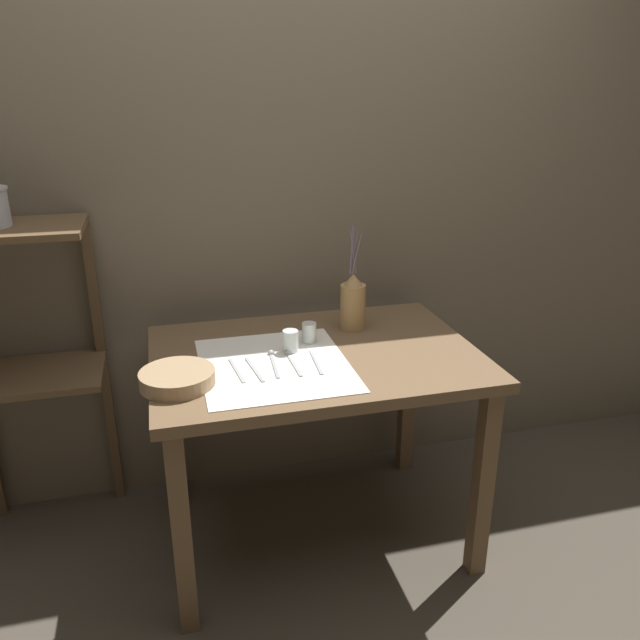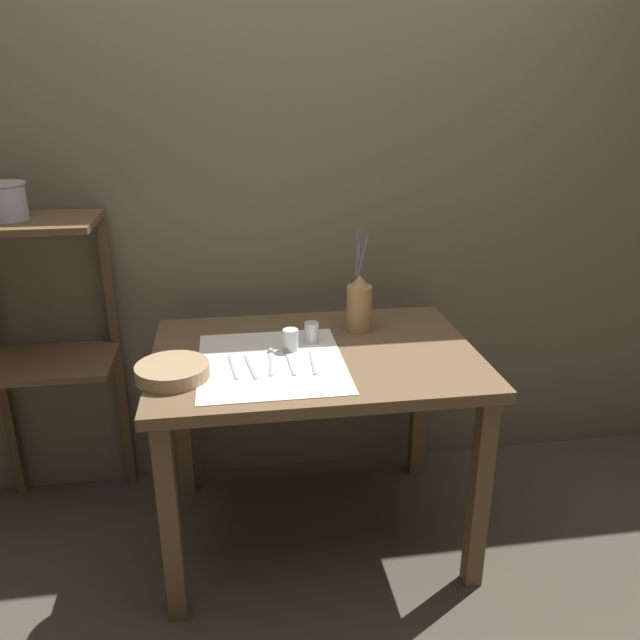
% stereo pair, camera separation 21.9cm
% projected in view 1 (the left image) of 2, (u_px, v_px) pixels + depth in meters
% --- Properties ---
extents(ground_plane, '(12.00, 12.00, 0.00)m').
position_uv_depth(ground_plane, '(316.00, 532.00, 2.51)').
color(ground_plane, '#473F35').
extents(stone_wall_back, '(7.00, 0.06, 2.40)m').
position_uv_depth(stone_wall_back, '(284.00, 211.00, 2.55)').
color(stone_wall_back, '#6B5E4C').
rests_on(stone_wall_back, ground_plane).
extents(wooden_table, '(1.15, 0.82, 0.79)m').
position_uv_depth(wooden_table, '(315.00, 379.00, 2.27)').
color(wooden_table, brown).
rests_on(wooden_table, ground_plane).
extents(wooden_shelf_unit, '(0.51, 0.36, 1.24)m').
position_uv_depth(wooden_shelf_unit, '(25.00, 325.00, 2.27)').
color(wooden_shelf_unit, brown).
rests_on(wooden_shelf_unit, ground_plane).
extents(linen_cloth, '(0.50, 0.56, 0.00)m').
position_uv_depth(linen_cloth, '(275.00, 365.00, 2.12)').
color(linen_cloth, white).
rests_on(linen_cloth, wooden_table).
extents(pitcher_with_flowers, '(0.10, 0.10, 0.41)m').
position_uv_depth(pitcher_with_flowers, '(353.00, 303.00, 2.41)').
color(pitcher_with_flowers, '#A87F4C').
rests_on(pitcher_with_flowers, wooden_table).
extents(wooden_bowl, '(0.24, 0.24, 0.05)m').
position_uv_depth(wooden_bowl, '(177.00, 378.00, 1.97)').
color(wooden_bowl, '#9E7F5B').
rests_on(wooden_bowl, wooden_table).
extents(glass_tumbler_near, '(0.06, 0.06, 0.08)m').
position_uv_depth(glass_tumbler_near, '(291.00, 341.00, 2.21)').
color(glass_tumbler_near, silver).
rests_on(glass_tumbler_near, wooden_table).
extents(glass_tumbler_far, '(0.05, 0.05, 0.08)m').
position_uv_depth(glass_tumbler_far, '(310.00, 332.00, 2.29)').
color(glass_tumbler_far, silver).
rests_on(glass_tumbler_far, wooden_table).
extents(fork_inner, '(0.03, 0.20, 0.00)m').
position_uv_depth(fork_inner, '(237.00, 370.00, 2.07)').
color(fork_inner, '#A8A8AD').
rests_on(fork_inner, wooden_table).
extents(fork_outer, '(0.04, 0.20, 0.00)m').
position_uv_depth(fork_outer, '(255.00, 370.00, 2.08)').
color(fork_outer, '#A8A8AD').
rests_on(fork_outer, wooden_table).
extents(spoon_inner, '(0.03, 0.21, 0.02)m').
position_uv_depth(spoon_inner, '(272.00, 358.00, 2.16)').
color(spoon_inner, '#A8A8AD').
rests_on(spoon_inner, wooden_table).
extents(spoon_outer, '(0.02, 0.21, 0.02)m').
position_uv_depth(spoon_outer, '(290.00, 357.00, 2.17)').
color(spoon_outer, '#A8A8AD').
rests_on(spoon_outer, wooden_table).
extents(knife_center, '(0.02, 0.20, 0.00)m').
position_uv_depth(knife_center, '(316.00, 362.00, 2.13)').
color(knife_center, '#A8A8AD').
rests_on(knife_center, wooden_table).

